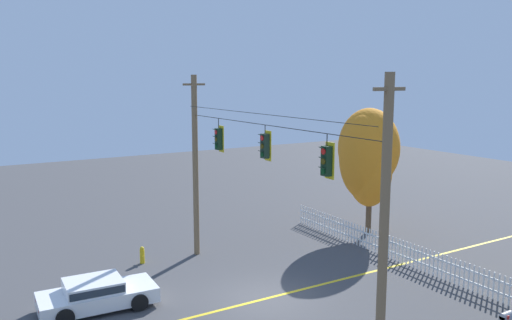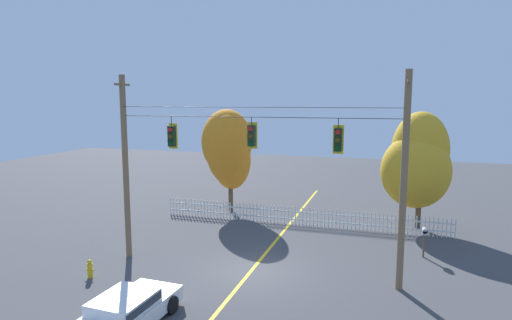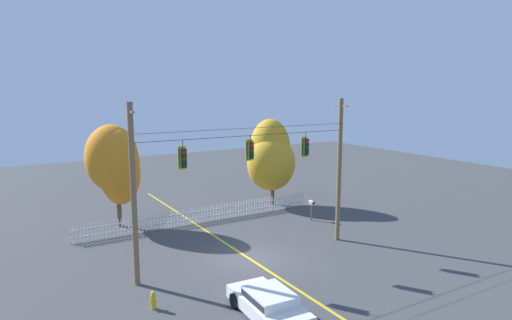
{
  "view_description": "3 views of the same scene",
  "coord_description": "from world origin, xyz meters",
  "px_view_note": "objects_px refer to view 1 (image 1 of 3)",
  "views": [
    {
      "loc": [
        16.42,
        -10.26,
        8.52
      ],
      "look_at": [
        0.31,
        -0.56,
        5.58
      ],
      "focal_mm": 36.81,
      "sensor_mm": 36.0,
      "label": 1
    },
    {
      "loc": [
        5.64,
        -17.44,
        7.53
      ],
      "look_at": [
        0.41,
        -0.6,
        5.08
      ],
      "focal_mm": 30.33,
      "sensor_mm": 36.0,
      "label": 2
    },
    {
      "loc": [
        -11.77,
        -20.26,
        9.3
      ],
      "look_at": [
        0.22,
        -0.26,
        5.54
      ],
      "focal_mm": 31.48,
      "sensor_mm": 36.0,
      "label": 3
    }
  ],
  "objects_px": {
    "traffic_signal_northbound_secondary": "(219,139)",
    "roadside_mailbox": "(506,320)",
    "fire_hydrant": "(142,255)",
    "traffic_signal_northbound_primary": "(327,161)",
    "parked_car": "(96,293)",
    "traffic_signal_eastbound_side": "(265,146)",
    "autumn_maple_near_fence": "(367,156)"
  },
  "relations": [
    {
      "from": "traffic_signal_northbound_secondary",
      "to": "autumn_maple_near_fence",
      "type": "bearing_deg",
      "value": 95.78
    },
    {
      "from": "parked_car",
      "to": "fire_hydrant",
      "type": "relative_size",
      "value": 5.37
    },
    {
      "from": "traffic_signal_eastbound_side",
      "to": "traffic_signal_northbound_primary",
      "type": "relative_size",
      "value": 0.94
    },
    {
      "from": "traffic_signal_northbound_secondary",
      "to": "autumn_maple_near_fence",
      "type": "xyz_separation_m",
      "value": [
        -0.97,
        9.58,
        -1.59
      ]
    },
    {
      "from": "traffic_signal_northbound_secondary",
      "to": "roadside_mailbox",
      "type": "relative_size",
      "value": 1.02
    },
    {
      "from": "traffic_signal_northbound_secondary",
      "to": "traffic_signal_northbound_primary",
      "type": "bearing_deg",
      "value": 0.0
    },
    {
      "from": "fire_hydrant",
      "to": "roadside_mailbox",
      "type": "distance_m",
      "value": 15.4
    },
    {
      "from": "traffic_signal_eastbound_side",
      "to": "roadside_mailbox",
      "type": "xyz_separation_m",
      "value": [
        7.4,
        4.1,
        -4.86
      ]
    },
    {
      "from": "fire_hydrant",
      "to": "roadside_mailbox",
      "type": "relative_size",
      "value": 0.56
    },
    {
      "from": "autumn_maple_near_fence",
      "to": "parked_car",
      "type": "height_order",
      "value": "autumn_maple_near_fence"
    },
    {
      "from": "roadside_mailbox",
      "to": "traffic_signal_eastbound_side",
      "type": "bearing_deg",
      "value": -151.0
    },
    {
      "from": "traffic_signal_eastbound_side",
      "to": "autumn_maple_near_fence",
      "type": "xyz_separation_m",
      "value": [
        -4.76,
        9.58,
        -1.7
      ]
    },
    {
      "from": "traffic_signal_eastbound_side",
      "to": "roadside_mailbox",
      "type": "distance_m",
      "value": 9.75
    },
    {
      "from": "autumn_maple_near_fence",
      "to": "traffic_signal_northbound_primary",
      "type": "bearing_deg",
      "value": -48.76
    },
    {
      "from": "traffic_signal_northbound_primary",
      "to": "fire_hydrant",
      "type": "relative_size",
      "value": 1.8
    },
    {
      "from": "autumn_maple_near_fence",
      "to": "fire_hydrant",
      "type": "xyz_separation_m",
      "value": [
        -1.62,
        -12.32,
        -3.94
      ]
    },
    {
      "from": "traffic_signal_northbound_primary",
      "to": "parked_car",
      "type": "relative_size",
      "value": 0.34
    },
    {
      "from": "traffic_signal_northbound_secondary",
      "to": "fire_hydrant",
      "type": "relative_size",
      "value": 1.84
    },
    {
      "from": "traffic_signal_northbound_secondary",
      "to": "roadside_mailbox",
      "type": "xyz_separation_m",
      "value": [
        11.19,
        4.1,
        -4.74
      ]
    },
    {
      "from": "traffic_signal_northbound_primary",
      "to": "parked_car",
      "type": "height_order",
      "value": "traffic_signal_northbound_primary"
    },
    {
      "from": "parked_car",
      "to": "traffic_signal_eastbound_side",
      "type": "bearing_deg",
      "value": 66.58
    },
    {
      "from": "traffic_signal_northbound_secondary",
      "to": "traffic_signal_eastbound_side",
      "type": "bearing_deg",
      "value": -0.0
    },
    {
      "from": "parked_car",
      "to": "fire_hydrant",
      "type": "bearing_deg",
      "value": 141.39
    },
    {
      "from": "parked_car",
      "to": "roadside_mailbox",
      "type": "relative_size",
      "value": 2.98
    },
    {
      "from": "traffic_signal_northbound_primary",
      "to": "fire_hydrant",
      "type": "distance_m",
      "value": 11.78
    },
    {
      "from": "traffic_signal_northbound_secondary",
      "to": "traffic_signal_eastbound_side",
      "type": "relative_size",
      "value": 1.09
    },
    {
      "from": "traffic_signal_eastbound_side",
      "to": "parked_car",
      "type": "distance_m",
      "value": 8.35
    },
    {
      "from": "traffic_signal_northbound_secondary",
      "to": "parked_car",
      "type": "height_order",
      "value": "traffic_signal_northbound_secondary"
    },
    {
      "from": "fire_hydrant",
      "to": "traffic_signal_northbound_primary",
      "type": "bearing_deg",
      "value": 15.31
    },
    {
      "from": "traffic_signal_eastbound_side",
      "to": "roadside_mailbox",
      "type": "relative_size",
      "value": 0.93
    },
    {
      "from": "fire_hydrant",
      "to": "parked_car",
      "type": "bearing_deg",
      "value": -38.61
    },
    {
      "from": "traffic_signal_northbound_secondary",
      "to": "fire_hydrant",
      "type": "xyz_separation_m",
      "value": [
        -2.59,
        -2.74,
        -5.53
      ]
    }
  ]
}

